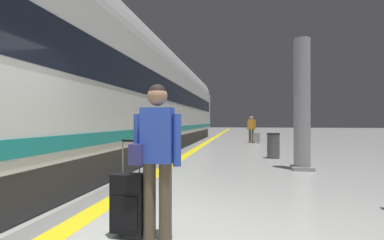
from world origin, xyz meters
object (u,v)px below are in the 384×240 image
object	(u,v)px
high_speed_train	(107,84)
suitcase_near	(257,137)
traveller_foreground	(156,150)
rolling_suitcase_foreground	(129,203)
waste_bin	(273,146)
passenger_near	(251,127)
platform_pillar	(302,107)

from	to	relation	value
high_speed_train	suitcase_near	size ratio (longest dim) A/B	35.90
traveller_foreground	rolling_suitcase_foreground	bearing A→B (deg)	173.99
traveller_foreground	waste_bin	world-z (taller)	traveller_foreground
rolling_suitcase_foreground	passenger_near	bearing A→B (deg)	83.14
high_speed_train	rolling_suitcase_foreground	distance (m)	6.65
platform_pillar	waste_bin	distance (m)	2.89
suitcase_near	waste_bin	world-z (taller)	suitcase_near
rolling_suitcase_foreground	passenger_near	distance (m)	15.71
traveller_foreground	suitcase_near	size ratio (longest dim) A/B	1.73
suitcase_near	passenger_near	bearing A→B (deg)	140.17
suitcase_near	platform_pillar	bearing A→B (deg)	-85.89
high_speed_train	rolling_suitcase_foreground	xyz separation A→B (m)	(2.89, -5.61, -2.11)
high_speed_train	rolling_suitcase_foreground	bearing A→B (deg)	-62.79
traveller_foreground	high_speed_train	bearing A→B (deg)	119.69
traveller_foreground	rolling_suitcase_foreground	size ratio (longest dim) A/B	1.57
suitcase_near	rolling_suitcase_foreground	bearing A→B (deg)	-98.16
high_speed_train	passenger_near	distance (m)	11.16
traveller_foreground	suitcase_near	bearing A→B (deg)	83.08
passenger_near	waste_bin	size ratio (longest dim) A/B	1.87
high_speed_train	suitcase_near	xyz separation A→B (m)	(5.08, 9.71, -2.16)
passenger_near	suitcase_near	world-z (taller)	passenger_near
suitcase_near	traveller_foreground	bearing A→B (deg)	-96.92
waste_bin	platform_pillar	bearing A→B (deg)	-78.79
rolling_suitcase_foreground	waste_bin	distance (m)	8.21
platform_pillar	waste_bin	world-z (taller)	platform_pillar
rolling_suitcase_foreground	suitcase_near	bearing A→B (deg)	81.84
high_speed_train	waste_bin	distance (m)	6.10
high_speed_train	traveller_foreground	world-z (taller)	high_speed_train
rolling_suitcase_foreground	platform_pillar	bearing A→B (deg)	61.18
platform_pillar	suitcase_near	bearing A→B (deg)	94.11
suitcase_near	platform_pillar	size ratio (longest dim) A/B	0.28
traveller_foreground	suitcase_near	xyz separation A→B (m)	(1.86, 15.35, -0.67)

